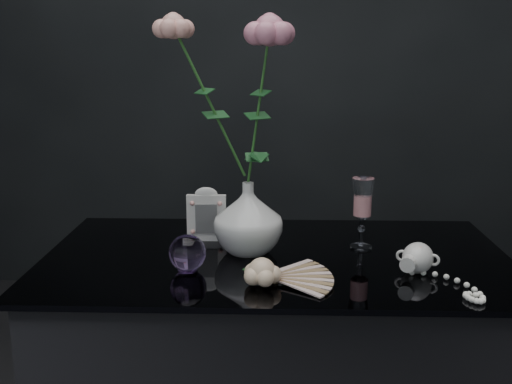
# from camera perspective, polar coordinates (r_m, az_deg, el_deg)

# --- Properties ---
(vase) EXTENTS (0.18, 0.18, 0.16)m
(vase) POSITION_cam_1_polar(r_m,az_deg,el_deg) (1.36, -0.75, -2.49)
(vase) COLOR silver
(vase) RESTS_ON table
(wine_glass) EXTENTS (0.05, 0.05, 0.17)m
(wine_glass) POSITION_cam_1_polar(r_m,az_deg,el_deg) (1.41, 10.07, -2.03)
(wine_glass) COLOR white
(wine_glass) RESTS_ON table
(picture_frame) EXTENTS (0.10, 0.08, 0.13)m
(picture_frame) POSITION_cam_1_polar(r_m,az_deg,el_deg) (1.45, -4.73, -2.10)
(picture_frame) COLOR silver
(picture_frame) RESTS_ON table
(paperweight) EXTENTS (0.09, 0.09, 0.08)m
(paperweight) POSITION_cam_1_polar(r_m,az_deg,el_deg) (1.27, -6.55, -5.78)
(paperweight) COLOR #A77DCB
(paperweight) RESTS_ON table
(paper_fan) EXTENTS (0.28, 0.24, 0.02)m
(paper_fan) POSITION_cam_1_polar(r_m,az_deg,el_deg) (1.21, 1.80, -8.08)
(paper_fan) COLOR beige
(paper_fan) RESTS_ON table
(loose_rose) EXTENTS (0.13, 0.17, 0.06)m
(loose_rose) POSITION_cam_1_polar(r_m,az_deg,el_deg) (1.19, 0.55, -7.61)
(loose_rose) COLOR beige
(loose_rose) RESTS_ON table
(pearl_jar) EXTENTS (0.29, 0.30, 0.07)m
(pearl_jar) POSITION_cam_1_polar(r_m,az_deg,el_deg) (1.30, 15.16, -5.95)
(pearl_jar) COLOR silver
(pearl_jar) RESTS_ON table
(roses) EXTENTS (0.28, 0.12, 0.42)m
(roses) POSITION_cam_1_polar(r_m,az_deg,el_deg) (1.31, -2.25, 9.77)
(roses) COLOR #EDA090
(roses) RESTS_ON vase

